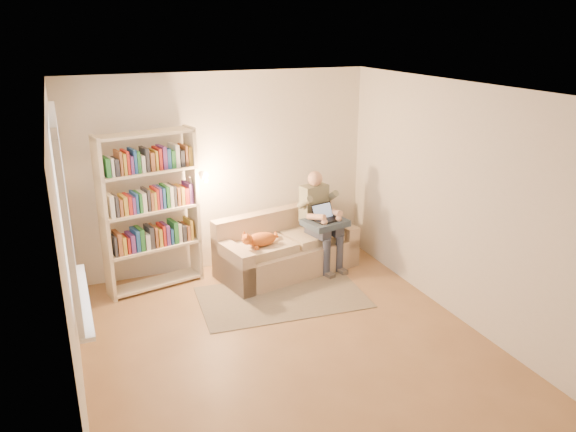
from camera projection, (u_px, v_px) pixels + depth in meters
name	position (u px, v px, depth m)	size (l,w,h in m)	color
floor	(288.00, 344.00, 5.82)	(4.50, 4.50, 0.00)	olive
ceiling	(288.00, 90.00, 4.98)	(4.00, 4.50, 0.02)	white
wall_left	(66.00, 258.00, 4.68)	(0.02, 4.50, 2.60)	silver
wall_right	(457.00, 203.00, 6.12)	(0.02, 4.50, 2.60)	silver
wall_back	(223.00, 173.00, 7.37)	(4.00, 0.02, 2.60)	silver
wall_front	(427.00, 343.00, 3.43)	(4.00, 0.02, 2.60)	silver
window	(71.00, 241.00, 4.85)	(0.12, 1.52, 1.69)	white
sofa	(286.00, 250.00, 7.50)	(1.96, 1.19, 0.78)	tan
person	(319.00, 215.00, 7.48)	(0.46, 0.63, 1.32)	gray
cat	(262.00, 238.00, 7.07)	(0.57, 0.29, 0.22)	orange
blanket	(322.00, 223.00, 7.38)	(0.53, 0.43, 0.08)	#2B3B4C
laptop	(322.00, 216.00, 7.36)	(0.37, 0.33, 0.27)	black
bookshelf	(150.00, 204.00, 6.77)	(1.35, 0.54, 1.98)	beige
rug	(282.00, 297.00, 6.82)	(1.98, 1.17, 0.01)	#7D705B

